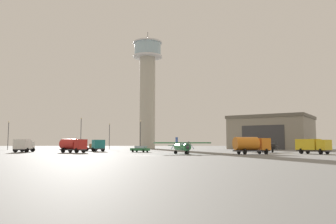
{
  "coord_description": "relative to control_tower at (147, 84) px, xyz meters",
  "views": [
    {
      "loc": [
        0.4,
        -54.09,
        1.93
      ],
      "look_at": [
        4.81,
        21.64,
        9.06
      ],
      "focal_mm": 35.66,
      "sensor_mm": 36.0,
      "label": 1
    }
  ],
  "objects": [
    {
      "name": "light_post_west",
      "position": [
        -12.01,
        -15.62,
        -19.02
      ],
      "size": [
        0.44,
        0.44,
        8.3
      ],
      "color": "#38383D",
      "rests_on": "ground_plane"
    },
    {
      "name": "truck_flatbed_teal",
      "position": [
        -11.85,
        -42.96,
        -22.66
      ],
      "size": [
        5.67,
        6.93,
        2.75
      ],
      "rotation": [
        0.0,
        0.0,
        5.27
      ],
      "color": "#38383D",
      "rests_on": "ground_plane"
    },
    {
      "name": "airplane_green",
      "position": [
        6.55,
        -63.24,
        -22.55
      ],
      "size": [
        10.47,
        8.18,
        3.08
      ],
      "rotation": [
        0.0,
        0.0,
        4.91
      ],
      "color": "#287A42",
      "rests_on": "ground_plane"
    },
    {
      "name": "truck_fuel_tanker_orange",
      "position": [
        18.71,
        -65.02,
        -22.27
      ],
      "size": [
        6.64,
        4.09,
        3.04
      ],
      "rotation": [
        0.0,
        0.0,
        0.2
      ],
      "color": "#38383D",
      "rests_on": "ground_plane"
    },
    {
      "name": "light_post_east",
      "position": [
        -1.95,
        -21.88,
        -18.69
      ],
      "size": [
        0.44,
        0.44,
        8.92
      ],
      "color": "#38383D",
      "rests_on": "ground_plane"
    },
    {
      "name": "light_post_centre",
      "position": [
        -41.58,
        -20.56,
        -18.86
      ],
      "size": [
        0.44,
        0.44,
        8.59
      ],
      "color": "#38383D",
      "rests_on": "ground_plane"
    },
    {
      "name": "car_green",
      "position": [
        -1.26,
        -50.47,
        -23.25
      ],
      "size": [
        4.36,
        3.49,
        1.37
      ],
      "rotation": [
        0.0,
        0.0,
        2.63
      ],
      "color": "#287A42",
      "rests_on": "ground_plane"
    },
    {
      "name": "truck_box_yellow",
      "position": [
        30.26,
        -64.33,
        -22.43
      ],
      "size": [
        4.92,
        6.2,
        2.71
      ],
      "rotation": [
        0.0,
        0.0,
        5.25
      ],
      "color": "#38383D",
      "rests_on": "ground_plane"
    },
    {
      "name": "truck_fuel_tanker_red",
      "position": [
        -14.94,
        -53.85,
        -22.36
      ],
      "size": [
        6.02,
        4.91,
        2.85
      ],
      "rotation": [
        0.0,
        0.0,
        5.72
      ],
      "color": "#38383D",
      "rests_on": "ground_plane"
    },
    {
      "name": "control_tower",
      "position": [
        0.0,
        0.0,
        0.0
      ],
      "size": [
        10.82,
        10.82,
        44.08
      ],
      "color": "#B2AD9E",
      "rests_on": "ground_plane"
    },
    {
      "name": "light_post_north",
      "position": [
        -19.46,
        -23.41,
        -18.36
      ],
      "size": [
        0.44,
        0.44,
        9.55
      ],
      "color": "#38383D",
      "rests_on": "ground_plane"
    },
    {
      "name": "ground_plane",
      "position": [
        0.13,
        -69.3,
        -23.99
      ],
      "size": [
        400.0,
        400.0,
        0.0
      ],
      "primitive_type": "plane",
      "color": "slate"
    },
    {
      "name": "truck_box_white",
      "position": [
        -26.65,
        -48.54,
        -22.42
      ],
      "size": [
        3.58,
        7.24,
        2.78
      ],
      "rotation": [
        0.0,
        0.0,
        1.63
      ],
      "color": "#38383D",
      "rests_on": "ground_plane"
    },
    {
      "name": "airplane_black",
      "position": [
        24.64,
        -52.56,
        -22.51
      ],
      "size": [
        8.66,
        8.73,
        3.17
      ],
      "rotation": [
        0.0,
        0.0,
        5.5
      ],
      "color": "black",
      "rests_on": "ground_plane"
    },
    {
      "name": "hangar",
      "position": [
        42.72,
        -11.52,
        -18.39
      ],
      "size": [
        33.15,
        32.43,
        11.15
      ],
      "rotation": [
        0.0,
        0.0,
        -2.21
      ],
      "color": "gray",
      "rests_on": "ground_plane"
    }
  ]
}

